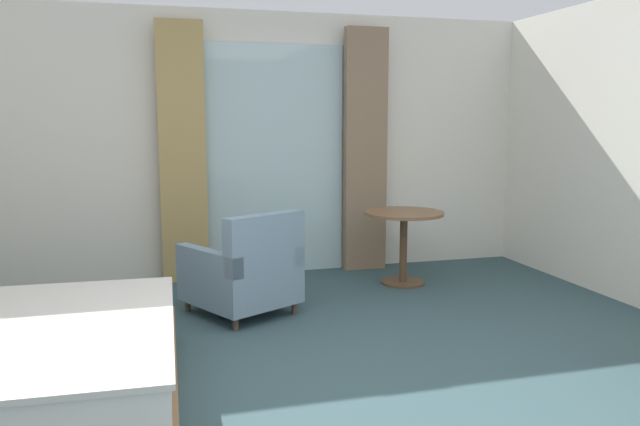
# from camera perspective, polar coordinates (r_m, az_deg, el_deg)

# --- Properties ---
(ground) EXTENTS (6.49, 6.93, 0.10)m
(ground) POSITION_cam_1_polar(r_m,az_deg,el_deg) (3.53, 1.56, -18.23)
(ground) COLOR #334C51
(wall_back) EXTENTS (6.09, 0.12, 2.57)m
(wall_back) POSITION_cam_1_polar(r_m,az_deg,el_deg) (6.29, -7.05, 6.13)
(wall_back) COLOR white
(wall_back) RESTS_ON ground
(balcony_glass_door) EXTENTS (1.37, 0.02, 2.26)m
(balcony_glass_door) POSITION_cam_1_polar(r_m,az_deg,el_deg) (6.28, -4.05, 4.76)
(balcony_glass_door) COLOR silver
(balcony_glass_door) RESTS_ON ground
(curtain_panel_left) EXTENTS (0.43, 0.10, 2.44)m
(curtain_panel_left) POSITION_cam_1_polar(r_m,az_deg,el_deg) (6.06, -12.34, 5.28)
(curtain_panel_left) COLOR tan
(curtain_panel_left) RESTS_ON ground
(curtain_panel_right) EXTENTS (0.43, 0.10, 2.44)m
(curtain_panel_right) POSITION_cam_1_polar(r_m,az_deg,el_deg) (6.42, 4.12, 5.63)
(curtain_panel_right) COLOR #897056
(curtain_panel_right) RESTS_ON ground
(armchair_by_window) EXTENTS (0.98, 1.00, 0.84)m
(armchair_by_window) POSITION_cam_1_polar(r_m,az_deg,el_deg) (5.02, -6.89, -5.43)
(armchair_by_window) COLOR gray
(armchair_by_window) RESTS_ON ground
(round_cafe_table) EXTENTS (0.74, 0.74, 0.69)m
(round_cafe_table) POSITION_cam_1_polar(r_m,az_deg,el_deg) (5.93, 7.58, -1.53)
(round_cafe_table) COLOR brown
(round_cafe_table) RESTS_ON ground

